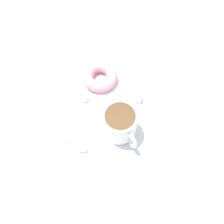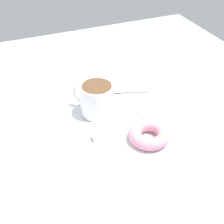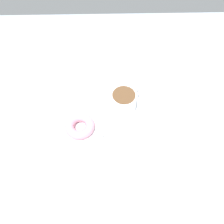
{
  "view_description": "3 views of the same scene",
  "coord_description": "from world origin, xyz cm",
  "px_view_note": "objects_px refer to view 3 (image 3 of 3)",
  "views": [
    {
      "loc": [
        -38.52,
        -3.74,
        76.66
      ],
      "look_at": [
        -0.11,
        1.81,
        2.3
      ],
      "focal_mm": 50.0,
      "sensor_mm": 36.0,
      "label": 1
    },
    {
      "loc": [
        59.27,
        -22.78,
        51.52
      ],
      "look_at": [
        -0.11,
        1.81,
        2.3
      ],
      "focal_mm": 50.0,
      "sensor_mm": 36.0,
      "label": 2
    },
    {
      "loc": [
        0.88,
        43.5,
        66.13
      ],
      "look_at": [
        -0.11,
        1.81,
        2.3
      ],
      "focal_mm": 35.0,
      "sensor_mm": 36.0,
      "label": 3
    }
  ],
  "objects_px": {
    "sugar_cube": "(95,99)",
    "sugar_cube_extra": "(101,135)",
    "donut": "(80,126)",
    "spoon": "(143,133)",
    "coffee_cup": "(124,102)"
  },
  "relations": [
    {
      "from": "donut",
      "to": "spoon",
      "type": "xyz_separation_m",
      "value": [
        -0.21,
        0.03,
        -0.01
      ]
    },
    {
      "from": "coffee_cup",
      "to": "sugar_cube_extra",
      "type": "relative_size",
      "value": 7.35
    },
    {
      "from": "sugar_cube",
      "to": "spoon",
      "type": "bearing_deg",
      "value": 138.74
    },
    {
      "from": "donut",
      "to": "sugar_cube",
      "type": "xyz_separation_m",
      "value": [
        -0.05,
        -0.12,
        -0.01
      ]
    },
    {
      "from": "donut",
      "to": "sugar_cube_extra",
      "type": "relative_size",
      "value": 6.91
    },
    {
      "from": "spoon",
      "to": "sugar_cube",
      "type": "relative_size",
      "value": 5.52
    },
    {
      "from": "spoon",
      "to": "sugar_cube_extra",
      "type": "bearing_deg",
      "value": 2.66
    },
    {
      "from": "sugar_cube",
      "to": "sugar_cube_extra",
      "type": "relative_size",
      "value": 1.35
    },
    {
      "from": "donut",
      "to": "coffee_cup",
      "type": "bearing_deg",
      "value": -152.83
    },
    {
      "from": "coffee_cup",
      "to": "donut",
      "type": "distance_m",
      "value": 0.17
    },
    {
      "from": "donut",
      "to": "spoon",
      "type": "relative_size",
      "value": 0.92
    },
    {
      "from": "sugar_cube",
      "to": "sugar_cube_extra",
      "type": "height_order",
      "value": "sugar_cube"
    },
    {
      "from": "sugar_cube",
      "to": "sugar_cube_extra",
      "type": "xyz_separation_m",
      "value": [
        -0.02,
        0.15,
        -0.0
      ]
    },
    {
      "from": "spoon",
      "to": "sugar_cube",
      "type": "height_order",
      "value": "sugar_cube"
    },
    {
      "from": "donut",
      "to": "sugar_cube_extra",
      "type": "distance_m",
      "value": 0.08
    }
  ]
}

